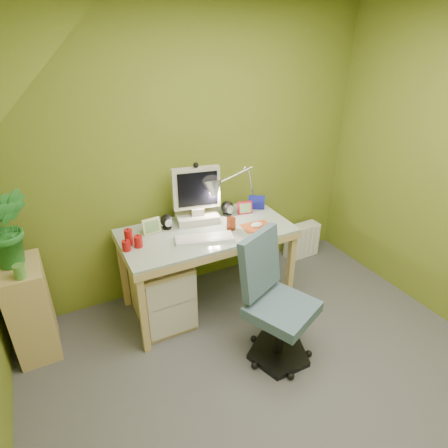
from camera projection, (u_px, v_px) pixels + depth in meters
name	position (u px, v px, depth m)	size (l,w,h in m)	color
floor	(295.00, 408.00, 2.37)	(3.20, 3.20, 0.01)	#505055
wall_back	(191.00, 157.00, 3.09)	(3.20, 0.01, 2.40)	olive
slope_ceiling	(78.00, 133.00, 1.12)	(1.10, 3.20, 1.10)	white
desk	(207.00, 268.00, 3.13)	(1.35, 0.68, 0.72)	tan
monitor	(196.00, 191.00, 2.99)	(0.38, 0.22, 0.52)	beige
speaker_left	(167.00, 222.00, 2.95)	(0.10, 0.10, 0.12)	black
speaker_right	(227.00, 208.00, 3.17)	(0.11, 0.11, 0.13)	black
keyboard	(204.00, 238.00, 2.82)	(0.43, 0.14, 0.02)	white
mousepad	(257.00, 226.00, 3.00)	(0.23, 0.16, 0.01)	#BD4C1D
mouse	(257.00, 225.00, 3.00)	(0.11, 0.07, 0.04)	white
amber_tumbler	(231.00, 224.00, 2.95)	(0.07, 0.07, 0.10)	maroon
candle_cluster	(130.00, 239.00, 2.70)	(0.16, 0.14, 0.12)	#AE1110
photo_frame_red	(245.00, 208.00, 3.20)	(0.13, 0.02, 0.11)	#B4132D
photo_frame_blue	(257.00, 202.00, 3.29)	(0.14, 0.02, 0.12)	navy
photo_frame_green	(152.00, 226.00, 2.89)	(0.14, 0.02, 0.12)	beige
desk_lamp	(245.00, 178.00, 3.15)	(0.56, 0.24, 0.60)	silver
side_ledge	(31.00, 309.00, 2.66)	(0.27, 0.41, 0.73)	tan
potted_plant	(7.00, 228.00, 2.41)	(0.30, 0.24, 0.54)	#2A7E30
green_cup	(20.00, 272.00, 2.36)	(0.07, 0.07, 0.09)	#57943D
task_chair	(282.00, 309.00, 2.56)	(0.48, 0.48, 0.86)	#445E70
radiator	(302.00, 241.00, 3.91)	(0.35, 0.14, 0.35)	white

